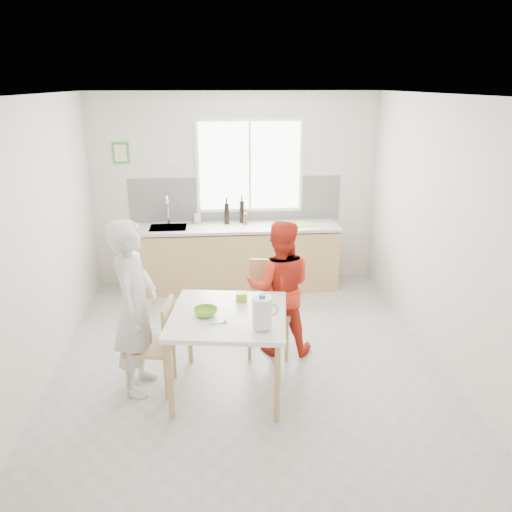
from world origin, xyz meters
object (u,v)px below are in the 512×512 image
Objects in this scene: chair_left at (157,342)px; bowl_white at (262,300)px; dining_table at (228,322)px; milk_jug at (263,312)px; bowl_green at (206,312)px; wine_bottle_a at (242,212)px; person_white at (135,308)px; chair_far at (269,302)px; person_red at (280,288)px; wine_bottle_b at (227,214)px.

chair_left is 1.07m from bowl_white.
chair_left reaches higher than dining_table.
milk_jug is (0.28, -0.32, 0.24)m from dining_table.
wine_bottle_a is at bearing 79.60° from bowl_green.
chair_far is at bearing -55.74° from person_white.
chair_left is 1.15m from milk_jug.
bowl_green is (-0.77, -0.74, 0.10)m from person_red.
dining_table is 0.87m from person_white.
bowl_white is at bearing -77.86° from person_white.
bowl_green is at bearing 156.38° from milk_jug.
wine_bottle_a is 0.22m from wine_bottle_b.
bowl_white is at bearing -84.01° from wine_bottle_b.
bowl_green is (-0.21, -0.02, 0.12)m from dining_table.
milk_jug is (-0.29, -1.04, 0.23)m from person_red.
bowl_green reaches higher than bowl_white.
milk_jug is (0.49, -0.30, 0.13)m from bowl_green.
person_white is (-0.18, 0.03, 0.35)m from chair_left.
person_white is 2.82m from wine_bottle_a.
dining_table is at bearing -91.66° from wine_bottle_b.
wine_bottle_b reaches higher than dining_table.
person_white is (-1.32, -0.64, 0.29)m from chair_far.
bowl_white is 0.63× the size of wine_bottle_a.
dining_table is 0.72m from chair_left.
milk_jug reaches higher than bowl_white.
dining_table is at bearing -96.21° from wine_bottle_a.
wine_bottle_b reaches higher than bowl_green.
chair_left is 3.07× the size of milk_jug.
bowl_green is at bearing -174.19° from dining_table.
chair_left is 0.61× the size of person_red.
bowl_white is (-0.13, -0.56, 0.28)m from chair_far.
milk_jug reaches higher than bowl_green.
person_white is 2.70m from wine_bottle_b.
chair_left is 3.01× the size of wine_bottle_b.
chair_left is 0.39m from person_white.
dining_table is 0.80× the size of person_red.
chair_left is at bearing -173.94° from bowl_white.
wine_bottle_a is 1.07× the size of wine_bottle_b.
person_red is 1.07m from bowl_green.
chair_far is 0.64m from bowl_white.
chair_left is (-0.67, 0.10, -0.23)m from dining_table.
person_white is 1.14× the size of person_red.
person_red reaches higher than dining_table.
chair_far is 1.18m from milk_jug.
person_red reaches higher than chair_far.
milk_jug reaches higher than chair_far.
person_red is 6.91× the size of bowl_green.
dining_table is at bearing 139.27° from milk_jug.
chair_far is (0.46, 0.77, -0.17)m from dining_table.
bowl_white is 2.50m from wine_bottle_a.
wine_bottle_b reaches higher than bowl_white.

